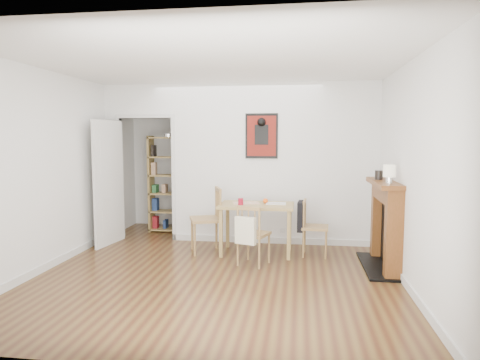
# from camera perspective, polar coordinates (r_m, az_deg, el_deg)

# --- Properties ---
(ground) EXTENTS (5.20, 5.20, 0.00)m
(ground) POSITION_cam_1_polar(r_m,az_deg,el_deg) (5.87, -2.35, -11.40)
(ground) COLOR brown
(ground) RESTS_ON ground
(room_shell) EXTENTS (5.20, 5.20, 5.20)m
(room_shell) POSITION_cam_1_polar(r_m,az_deg,el_deg) (6.94, 0.41, 2.15)
(room_shell) COLOR silver
(room_shell) RESTS_ON ground
(dining_table) EXTENTS (1.09, 0.69, 0.74)m
(dining_table) POSITION_cam_1_polar(r_m,az_deg,el_deg) (6.36, 2.22, -4.03)
(dining_table) COLOR #9C8049
(dining_table) RESTS_ON ground
(chair_left) EXTENTS (0.63, 0.63, 0.98)m
(chair_left) POSITION_cam_1_polar(r_m,az_deg,el_deg) (6.46, -4.58, -5.34)
(chair_left) COLOR #9C7448
(chair_left) RESTS_ON ground
(chair_right) EXTENTS (0.49, 0.44, 0.82)m
(chair_right) POSITION_cam_1_polar(r_m,az_deg,el_deg) (6.36, 9.83, -6.17)
(chair_right) COLOR #9C7448
(chair_right) RESTS_ON ground
(chair_front) EXTENTS (0.53, 0.56, 0.82)m
(chair_front) POSITION_cam_1_polar(r_m,az_deg,el_deg) (5.84, 1.76, -7.25)
(chair_front) COLOR #9C7448
(chair_front) RESTS_ON ground
(bookshelf) EXTENTS (0.74, 0.30, 1.76)m
(bookshelf) POSITION_cam_1_polar(r_m,az_deg,el_deg) (7.93, -9.37, -0.60)
(bookshelf) COLOR #9C8049
(bookshelf) RESTS_ON ground
(fireplace) EXTENTS (0.45, 1.25, 1.16)m
(fireplace) POSITION_cam_1_polar(r_m,az_deg,el_deg) (5.99, 18.95, -5.30)
(fireplace) COLOR brown
(fireplace) RESTS_ON ground
(red_glass) EXTENTS (0.08, 0.08, 0.10)m
(red_glass) POSITION_cam_1_polar(r_m,az_deg,el_deg) (6.25, 0.09, -2.90)
(red_glass) COLOR maroon
(red_glass) RESTS_ON dining_table
(orange_fruit) EXTENTS (0.08, 0.08, 0.08)m
(orange_fruit) POSITION_cam_1_polar(r_m,az_deg,el_deg) (6.41, 3.41, -2.79)
(orange_fruit) COLOR #FA590D
(orange_fruit) RESTS_ON dining_table
(placemat) EXTENTS (0.44, 0.37, 0.00)m
(placemat) POSITION_cam_1_polar(r_m,az_deg,el_deg) (6.43, 0.81, -3.08)
(placemat) COLOR beige
(placemat) RESTS_ON dining_table
(notebook) EXTENTS (0.30, 0.22, 0.01)m
(notebook) POSITION_cam_1_polar(r_m,az_deg,el_deg) (6.38, 4.83, -3.13)
(notebook) COLOR silver
(notebook) RESTS_ON dining_table
(mantel_lamp) EXTENTS (0.15, 0.15, 0.24)m
(mantel_lamp) POSITION_cam_1_polar(r_m,az_deg,el_deg) (5.53, 19.29, 1.01)
(mantel_lamp) COLOR silver
(mantel_lamp) RESTS_ON fireplace
(ceramic_jar_a) EXTENTS (0.10, 0.10, 0.13)m
(ceramic_jar_a) POSITION_cam_1_polar(r_m,az_deg,el_deg) (6.05, 18.02, 0.64)
(ceramic_jar_a) COLOR black
(ceramic_jar_a) RESTS_ON fireplace
(ceramic_jar_b) EXTENTS (0.08, 0.08, 0.10)m
(ceramic_jar_b) POSITION_cam_1_polar(r_m,az_deg,el_deg) (6.17, 17.90, 0.60)
(ceramic_jar_b) COLOR black
(ceramic_jar_b) RESTS_ON fireplace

